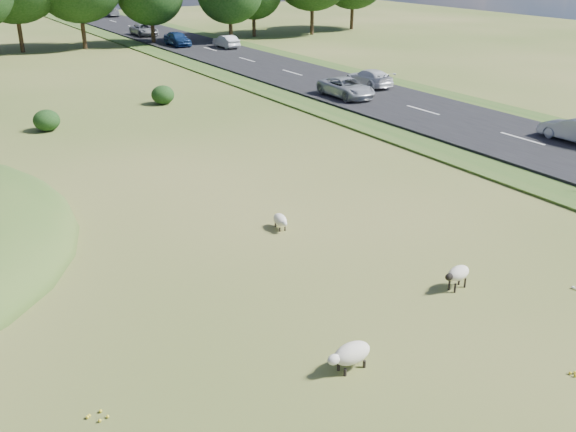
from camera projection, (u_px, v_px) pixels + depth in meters
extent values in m
plane|color=#3A591B|center=(104.00, 145.00, 35.51)|extent=(160.00, 160.00, 0.00)
cube|color=black|center=(305.00, 78.00, 53.06)|extent=(8.00, 150.00, 0.25)
cylinder|color=black|center=(20.00, 31.00, 65.86)|extent=(0.44, 0.44, 4.22)
cylinder|color=black|center=(83.00, 30.00, 68.21)|extent=(0.44, 0.44, 3.94)
cylinder|color=black|center=(153.00, 30.00, 71.28)|extent=(0.44, 0.44, 3.09)
cylinder|color=black|center=(231.00, 29.00, 72.37)|extent=(0.44, 0.44, 3.12)
cylinder|color=black|center=(254.00, 24.00, 77.88)|extent=(0.44, 0.44, 2.93)
cylinder|color=black|center=(312.00, 17.00, 79.26)|extent=(0.44, 0.44, 4.16)
cylinder|color=black|center=(352.00, 14.00, 84.62)|extent=(0.44, 0.44, 3.74)
ellipsoid|color=black|center=(47.00, 120.00, 38.05)|extent=(1.55, 1.55, 1.27)
ellipsoid|color=black|center=(163.00, 95.00, 44.53)|extent=(1.58, 1.58, 1.29)
ellipsoid|color=beige|center=(352.00, 353.00, 16.52)|extent=(1.12, 0.62, 0.56)
ellipsoid|color=silver|center=(334.00, 360.00, 16.20)|extent=(0.37, 0.28, 0.28)
cylinder|color=black|center=(345.00, 372.00, 16.40)|extent=(0.08, 0.08, 0.21)
cylinder|color=black|center=(338.00, 367.00, 16.61)|extent=(0.08, 0.08, 0.21)
cylinder|color=black|center=(364.00, 364.00, 16.73)|extent=(0.08, 0.08, 0.21)
cylinder|color=black|center=(358.00, 359.00, 16.94)|extent=(0.08, 0.08, 0.21)
ellipsoid|color=beige|center=(280.00, 220.00, 24.87)|extent=(0.61, 0.93, 0.44)
ellipsoid|color=silver|center=(284.00, 223.00, 24.46)|extent=(0.26, 0.31, 0.22)
cylinder|color=black|center=(285.00, 229.00, 24.80)|extent=(0.06, 0.06, 0.16)
cylinder|color=black|center=(280.00, 230.00, 24.73)|extent=(0.06, 0.06, 0.16)
cylinder|color=black|center=(280.00, 224.00, 25.23)|extent=(0.06, 0.06, 0.16)
cylinder|color=black|center=(275.00, 225.00, 25.16)|extent=(0.06, 0.06, 0.16)
ellipsoid|color=beige|center=(458.00, 273.00, 20.41)|extent=(0.97, 0.61, 0.47)
ellipsoid|color=black|center=(449.00, 277.00, 20.11)|extent=(0.32, 0.26, 0.23)
cylinder|color=black|center=(455.00, 288.00, 20.33)|extent=(0.07, 0.07, 0.33)
cylinder|color=black|center=(449.00, 285.00, 20.49)|extent=(0.07, 0.07, 0.33)
cylinder|color=black|center=(465.00, 283.00, 20.65)|extent=(0.07, 0.07, 0.33)
cylinder|color=black|center=(459.00, 280.00, 20.81)|extent=(0.07, 0.07, 0.33)
imported|color=white|center=(369.00, 78.00, 49.06)|extent=(1.81, 4.45, 1.29)
imported|color=#929598|center=(110.00, 11.00, 98.33)|extent=(1.97, 4.84, 1.40)
imported|color=#93979A|center=(144.00, 30.00, 76.98)|extent=(2.24, 4.86, 1.35)
imported|color=#AEB1B6|center=(346.00, 88.00, 45.47)|extent=(2.23, 4.83, 1.34)
imported|color=navy|center=(177.00, 39.00, 69.03)|extent=(1.77, 4.39, 1.50)
imported|color=#B5B9BD|center=(575.00, 130.00, 35.04)|extent=(1.39, 3.98, 1.31)
imported|color=silver|center=(226.00, 41.00, 67.78)|extent=(1.37, 3.93, 1.29)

